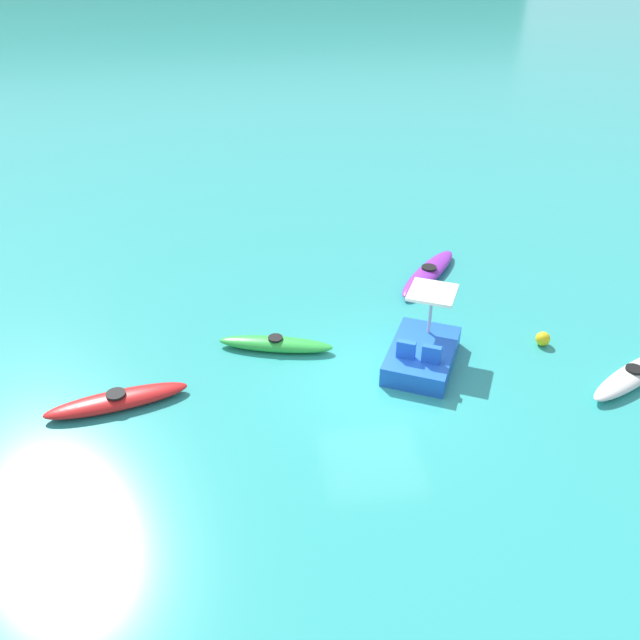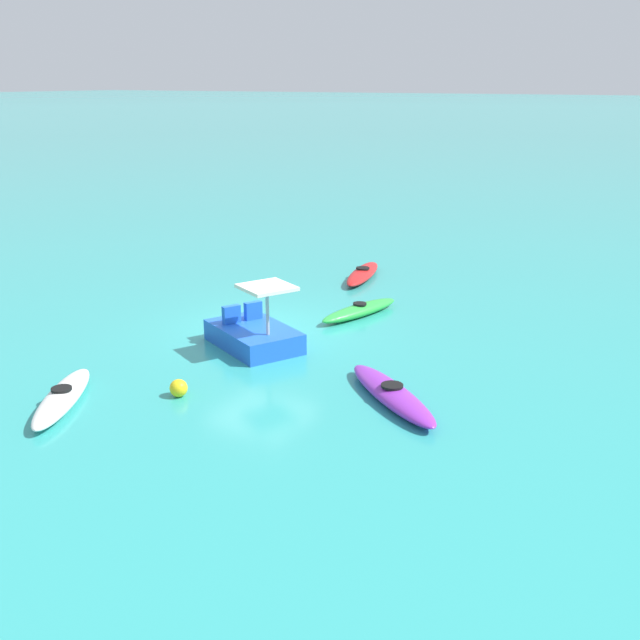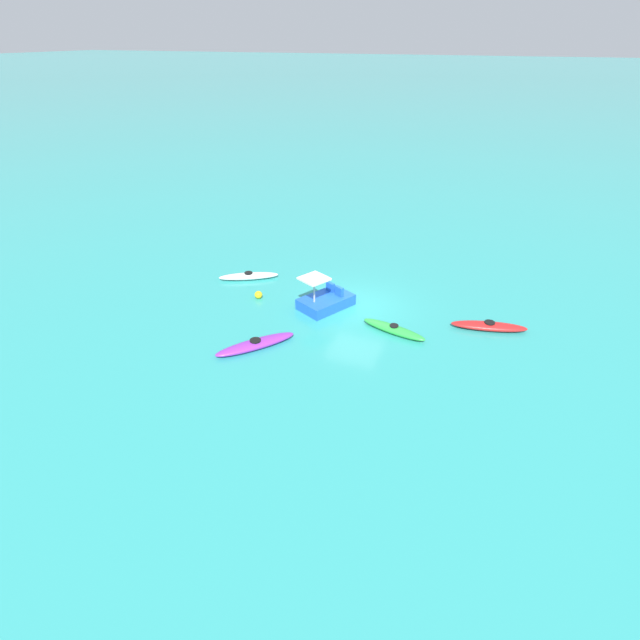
{
  "view_description": "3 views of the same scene",
  "coord_description": "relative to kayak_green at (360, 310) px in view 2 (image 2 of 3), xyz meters",
  "views": [
    {
      "loc": [
        -2.91,
        -12.15,
        9.63
      ],
      "look_at": [
        -1.0,
        2.49,
        0.31
      ],
      "focal_mm": 37.42,
      "sensor_mm": 36.0,
      "label": 1
    },
    {
      "loc": [
        15.57,
        10.75,
        6.2
      ],
      "look_at": [
        -0.36,
        1.58,
        0.37
      ],
      "focal_mm": 42.92,
      "sensor_mm": 36.0,
      "label": 2
    },
    {
      "loc": [
        -6.13,
        19.7,
        10.99
      ],
      "look_at": [
        0.75,
        2.67,
        0.47
      ],
      "focal_mm": 28.23,
      "sensor_mm": 36.0,
      "label": 3
    }
  ],
  "objects": [
    {
      "name": "kayak_green",
      "position": [
        0.0,
        0.0,
        0.0
      ],
      "size": [
        2.95,
        1.27,
        0.37
      ],
      "color": "green",
      "rests_on": "ground_plane"
    },
    {
      "name": "kayak_red",
      "position": [
        -3.68,
        -1.78,
        0.0
      ],
      "size": [
        3.23,
        1.37,
        0.37
      ],
      "color": "red",
      "rests_on": "ground_plane"
    },
    {
      "name": "kayak_white",
      "position": [
        8.24,
        -2.39,
        0.0
      ],
      "size": [
        2.93,
        2.06,
        0.37
      ],
      "color": "white",
      "rests_on": "ground_plane"
    },
    {
      "name": "kayak_purple",
      "position": [
        4.83,
        3.2,
        0.0
      ],
      "size": [
        2.66,
        3.08,
        0.37
      ],
      "color": "purple",
      "rests_on": "ground_plane"
    },
    {
      "name": "buoy_yellow",
      "position": [
        6.76,
        -0.67,
        0.02
      ],
      "size": [
        0.37,
        0.37,
        0.37
      ],
      "primitive_type": "sphere",
      "color": "yellow",
      "rests_on": "ground_plane"
    },
    {
      "name": "ground_plane",
      "position": [
        2.22,
        -1.75,
        -0.16
      ],
      "size": [
        600.0,
        600.0,
        0.0
      ],
      "primitive_type": "plane",
      "color": "teal"
    },
    {
      "name": "pedal_boat_blue",
      "position": [
        3.5,
        -1.07,
        0.17
      ],
      "size": [
        2.42,
        2.82,
        1.68
      ],
      "color": "blue",
      "rests_on": "ground_plane"
    }
  ]
}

